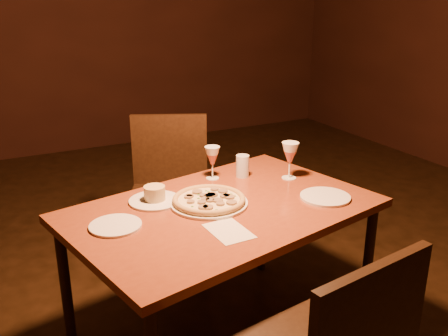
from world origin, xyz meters
name	(u,v)px	position (x,y,z in m)	size (l,w,h in m)	color
dining_table	(223,219)	(0.01, 0.13, 0.62)	(1.42, 1.07, 0.68)	brown
chair_far	(170,187)	(0.06, 0.87, 0.50)	(0.57, 0.57, 0.89)	black
pizza_plate	(209,200)	(-0.03, 0.18, 0.70)	(0.33, 0.33, 0.04)	silver
ramekin_saucer	(155,197)	(-0.23, 0.31, 0.71)	(0.23, 0.23, 0.07)	silver
wine_glass_far	(212,163)	(0.12, 0.45, 0.77)	(0.07, 0.07, 0.16)	#BB5A4E
wine_glass_right	(290,161)	(0.46, 0.28, 0.78)	(0.08, 0.08, 0.18)	#BB5A4E
water_tumbler	(243,166)	(0.27, 0.41, 0.74)	(0.07, 0.07, 0.11)	silver
side_plate_left	(115,226)	(-0.45, 0.15, 0.69)	(0.20, 0.20, 0.01)	silver
side_plate_near	(325,197)	(0.46, 0.00, 0.69)	(0.22, 0.22, 0.01)	silver
menu_card	(229,231)	(-0.08, -0.09, 0.69)	(0.14, 0.20, 0.00)	beige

